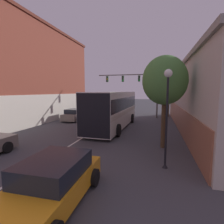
{
  "coord_description": "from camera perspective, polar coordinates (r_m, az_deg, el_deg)",
  "views": [
    {
      "loc": [
        5.46,
        -0.36,
        3.54
      ],
      "look_at": [
        1.77,
        13.88,
        1.79
      ],
      "focal_mm": 28.0,
      "sensor_mm": 36.0,
      "label": 1
    }
  ],
  "objects": [
    {
      "name": "lane_center_line",
      "position": [
        15.43,
        -6.64,
        -6.52
      ],
      "size": [
        0.14,
        39.26,
        0.01
      ],
      "color": "silver",
      "rests_on": "ground_plane"
    },
    {
      "name": "building_left_brick",
      "position": [
        21.6,
        -32.05,
        11.31
      ],
      "size": [
        7.39,
        25.94,
        11.04
      ],
      "color": "brown",
      "rests_on": "ground_plane"
    },
    {
      "name": "bus",
      "position": [
        16.9,
        0.44,
        1.39
      ],
      "size": [
        3.13,
        10.36,
        3.48
      ],
      "rotation": [
        0.0,
        0.0,
        1.54
      ],
      "color": "silver",
      "rests_on": "ground_plane"
    },
    {
      "name": "hatchback_foreground",
      "position": [
        6.22,
        -19.23,
        -21.09
      ],
      "size": [
        2.21,
        4.45,
        1.41
      ],
      "rotation": [
        0.0,
        0.0,
        1.58
      ],
      "color": "orange",
      "rests_on": "ground_plane"
    },
    {
      "name": "parked_car_left_mid",
      "position": [
        26.75,
        -6.85,
        0.57
      ],
      "size": [
        2.33,
        4.41,
        1.41
      ],
      "rotation": [
        0.0,
        0.0,
        1.46
      ],
      "color": "black",
      "rests_on": "ground_plane"
    },
    {
      "name": "parked_car_left_far",
      "position": [
        21.93,
        -11.99,
        -0.89
      ],
      "size": [
        2.04,
        4.29,
        1.41
      ],
      "rotation": [
        0.0,
        0.0,
        1.58
      ],
      "color": "slate",
      "rests_on": "ground_plane"
    },
    {
      "name": "traffic_signal_gantry",
      "position": [
        23.79,
        7.98,
        9.07
      ],
      "size": [
        8.08,
        0.36,
        6.05
      ],
      "color": "#514C47",
      "rests_on": "ground_plane"
    },
    {
      "name": "street_lamp",
      "position": [
        8.18,
        17.55,
        1.78
      ],
      "size": [
        0.36,
        0.36,
        4.51
      ],
      "color": "black",
      "rests_on": "ground_plane"
    },
    {
      "name": "street_tree_near",
      "position": [
        11.23,
        16.83,
        9.73
      ],
      "size": [
        2.71,
        2.44,
        5.69
      ],
      "color": "#4C3823",
      "rests_on": "ground_plane"
    },
    {
      "name": "street_tree_far",
      "position": [
        25.57,
        18.06,
        7.69
      ],
      "size": [
        3.1,
        2.79,
        5.82
      ],
      "color": "#4C3823",
      "rests_on": "ground_plane"
    }
  ]
}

